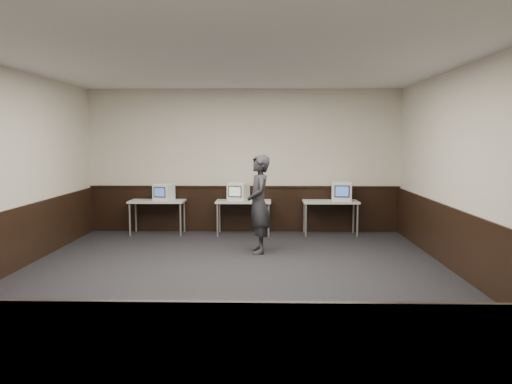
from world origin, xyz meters
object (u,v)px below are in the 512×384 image
desk_left (157,204)px  emac_center (238,191)px  emac_left (164,192)px  emac_right (341,191)px  desk_right (330,204)px  desk_center (244,204)px  person (259,204)px

desk_left → emac_center: 1.81m
emac_left → emac_right: size_ratio=0.97×
desk_right → desk_center: bearing=180.0°
desk_right → emac_left: emac_left is taller
desk_center → emac_center: (-0.11, 0.01, 0.27)m
emac_right → desk_right: bearing=-179.2°
emac_left → emac_right: emac_right is taller
emac_center → emac_right: emac_right is taller
desk_left → desk_right: (3.80, 0.00, 0.00)m
desk_right → emac_center: emac_center is taller
desk_left → desk_right: 3.80m
desk_right → emac_center: 2.03m
desk_left → emac_right: 4.04m
desk_left → person: size_ratio=0.67×
emac_center → emac_right: (2.24, -0.03, 0.01)m
desk_right → person: person is taller
emac_left → emac_right: (3.88, 0.01, 0.03)m
desk_left → emac_center: size_ratio=2.33×
emac_left → person: size_ratio=0.26×
emac_center → person: 1.84m
desk_center → person: person is taller
desk_left → desk_center: bearing=0.0°
desk_left → emac_right: size_ratio=2.46×
desk_right → emac_right: size_ratio=2.46×
emac_left → person: person is taller
person → desk_right: bearing=131.6°
desk_center → desk_left: bearing=180.0°
desk_right → emac_left: 3.65m
desk_center → emac_center: bearing=176.5°
emac_right → emac_center: bearing=-175.4°
emac_left → desk_right: bearing=16.2°
emac_center → emac_right: size_ratio=1.06×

